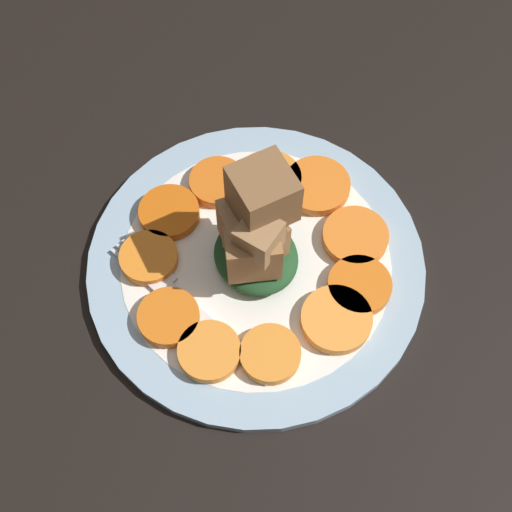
# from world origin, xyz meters

# --- Properties ---
(table_slab) EXTENTS (1.20, 1.20, 0.02)m
(table_slab) POSITION_xyz_m (0.00, 0.00, 0.01)
(table_slab) COLOR black
(table_slab) RESTS_ON ground
(plate) EXTENTS (0.31, 0.31, 0.01)m
(plate) POSITION_xyz_m (0.00, 0.00, 0.03)
(plate) COLOR #99B7D1
(plate) RESTS_ON table_slab
(carrot_slice_0) EXTENTS (0.05, 0.05, 0.01)m
(carrot_slice_0) POSITION_xyz_m (0.06, -0.08, 0.04)
(carrot_slice_0) COLOR orange
(carrot_slice_0) RESTS_ON plate
(carrot_slice_1) EXTENTS (0.05, 0.05, 0.01)m
(carrot_slice_1) POSITION_xyz_m (0.08, -0.04, 0.04)
(carrot_slice_1) COLOR orange
(carrot_slice_1) RESTS_ON plate
(carrot_slice_2) EXTENTS (0.06, 0.06, 0.01)m
(carrot_slice_2) POSITION_xyz_m (0.09, 0.03, 0.04)
(carrot_slice_2) COLOR orange
(carrot_slice_2) RESTS_ON plate
(carrot_slice_3) EXTENTS (0.06, 0.06, 0.01)m
(carrot_slice_3) POSITION_xyz_m (0.07, 0.07, 0.04)
(carrot_slice_3) COLOR orange
(carrot_slice_3) RESTS_ON plate
(carrot_slice_4) EXTENTS (0.06, 0.06, 0.01)m
(carrot_slice_4) POSITION_xyz_m (0.03, 0.09, 0.04)
(carrot_slice_4) COLOR orange
(carrot_slice_4) RESTS_ON plate
(carrot_slice_5) EXTENTS (0.06, 0.06, 0.01)m
(carrot_slice_5) POSITION_xyz_m (-0.04, 0.09, 0.04)
(carrot_slice_5) COLOR orange
(carrot_slice_5) RESTS_ON plate
(carrot_slice_6) EXTENTS (0.06, 0.06, 0.01)m
(carrot_slice_6) POSITION_xyz_m (-0.07, 0.05, 0.04)
(carrot_slice_6) COLOR orange
(carrot_slice_6) RESTS_ON plate
(carrot_slice_7) EXTENTS (0.05, 0.05, 0.01)m
(carrot_slice_7) POSITION_xyz_m (-0.09, 0.01, 0.04)
(carrot_slice_7) COLOR orange
(carrot_slice_7) RESTS_ON plate
(carrot_slice_8) EXTENTS (0.06, 0.06, 0.01)m
(carrot_slice_8) POSITION_xyz_m (-0.08, -0.05, 0.04)
(carrot_slice_8) COLOR #D45E12
(carrot_slice_8) RESTS_ON plate
(carrot_slice_9) EXTENTS (0.05, 0.05, 0.01)m
(carrot_slice_9) POSITION_xyz_m (-0.05, -0.08, 0.04)
(carrot_slice_9) COLOR orange
(carrot_slice_9) RESTS_ON plate
(carrot_slice_10) EXTENTS (0.05, 0.05, 0.01)m
(carrot_slice_10) POSITION_xyz_m (0.01, -0.09, 0.04)
(carrot_slice_10) COLOR orange
(carrot_slice_10) RESTS_ON plate
(center_pile) EXTENTS (0.08, 0.07, 0.12)m
(center_pile) POSITION_xyz_m (-0.00, 0.00, 0.08)
(center_pile) COLOR #1E4723
(center_pile) RESTS_ON plate
(fork) EXTENTS (0.19, 0.07, 0.00)m
(fork) POSITION_xyz_m (0.01, -0.07, 0.03)
(fork) COLOR silver
(fork) RESTS_ON plate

